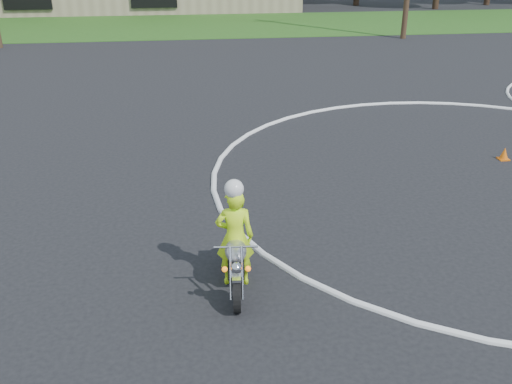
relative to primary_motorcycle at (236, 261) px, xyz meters
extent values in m
cube|color=#1E4714|center=(5.89, 27.61, -0.44)|extent=(120.00, 10.00, 0.02)
torus|color=silver|center=(5.89, 3.61, -0.45)|extent=(12.12, 12.12, 0.12)
cylinder|color=black|center=(-0.05, -0.59, -0.19)|extent=(0.15, 0.54, 0.53)
cylinder|color=black|center=(0.05, 0.66, -0.19)|extent=(0.15, 0.54, 0.53)
cube|color=black|center=(0.00, 0.08, -0.10)|extent=(0.29, 0.51, 0.27)
ellipsoid|color=#A1A0A5|center=(-0.01, -0.10, 0.24)|extent=(0.37, 0.59, 0.25)
cube|color=black|center=(0.03, 0.35, 0.20)|extent=(0.28, 0.55, 0.09)
cylinder|color=white|center=(-0.13, -0.51, 0.12)|extent=(0.07, 0.32, 0.72)
cylinder|color=silver|center=(0.03, -0.52, 0.12)|extent=(0.07, 0.32, 0.72)
cube|color=silver|center=(-0.05, -0.60, 0.10)|extent=(0.14, 0.21, 0.04)
cylinder|color=#BCBBC1|center=(-0.03, -0.36, 0.45)|extent=(0.62, 0.08, 0.03)
sphere|color=#BBBBC1|center=(-0.06, -0.67, 0.30)|extent=(0.16, 0.16, 0.16)
sphere|color=orange|center=(-0.22, -0.64, 0.28)|extent=(0.08, 0.08, 0.08)
sphere|color=orange|center=(0.10, -0.67, 0.28)|extent=(0.08, 0.08, 0.08)
cylinder|color=silver|center=(0.18, 0.42, -0.19)|extent=(0.13, 0.72, 0.07)
imported|color=#CAFF1A|center=(0.00, 0.13, 0.33)|extent=(0.60, 0.42, 1.58)
sphere|color=silver|center=(0.00, 0.09, 1.14)|extent=(0.28, 0.28, 0.28)
cone|color=#DB5E0B|center=(6.88, 4.53, -0.30)|extent=(0.22, 0.22, 0.30)
cube|color=#DB5E0B|center=(6.88, 4.53, -0.44)|extent=(0.24, 0.24, 0.03)
camera|label=1|loc=(-0.68, -7.31, 4.45)|focal=40.00mm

